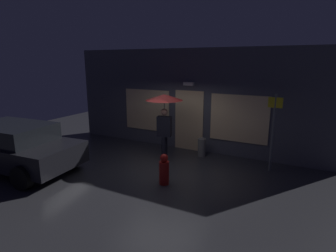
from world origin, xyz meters
TOP-DOWN VIEW (x-y plane):
  - ground_plane at (0.00, 0.00)m, footprint 18.00×18.00m
  - building_facade at (0.00, 2.34)m, footprint 9.92×0.48m
  - person_with_umbrella at (-0.27, 0.78)m, footprint 1.19×1.19m
  - parked_car at (-3.96, -2.05)m, footprint 4.35×2.31m
  - street_sign_post at (3.00, 1.42)m, footprint 0.40×0.07m
  - sidewalk_bollard at (0.71, 1.68)m, footprint 0.26×0.26m
  - fire_hydrant at (0.62, -0.87)m, footprint 0.27×0.27m

SIDE VIEW (x-z plane):
  - ground_plane at x=0.00m, z-range 0.00..0.00m
  - sidewalk_bollard at x=0.71m, z-range 0.00..0.63m
  - fire_hydrant at x=0.62m, z-range -0.03..0.82m
  - parked_car at x=-3.96m, z-range 0.02..1.42m
  - street_sign_post at x=3.00m, z-range 0.16..2.49m
  - person_with_umbrella at x=-0.27m, z-range 0.66..2.86m
  - building_facade at x=0.00m, z-range -0.02..3.66m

